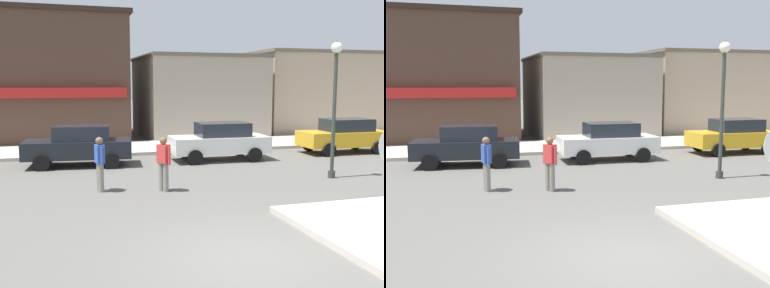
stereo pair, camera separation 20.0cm
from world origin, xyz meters
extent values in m
plane|color=#5B5954|center=(0.00, 0.00, 0.00)|extent=(160.00, 160.00, 0.00)
cube|color=beige|center=(0.00, 14.09, 0.07)|extent=(80.00, 4.00, 0.15)
cylinder|color=#333833|center=(5.47, 5.64, 2.10)|extent=(0.12, 0.12, 4.20)
cylinder|color=#333833|center=(5.47, 5.64, 0.12)|extent=(0.24, 0.24, 0.24)
sphere|color=white|center=(5.47, 5.64, 4.31)|extent=(0.36, 0.36, 0.36)
cone|color=#333833|center=(5.47, 5.64, 4.45)|extent=(0.32, 0.32, 0.18)
cube|color=black|center=(-2.58, 10.37, 0.67)|extent=(4.17, 2.15, 0.66)
cube|color=#1E232D|center=(-2.43, 10.35, 1.28)|extent=(2.23, 1.63, 0.56)
cylinder|color=black|center=(-3.91, 9.67, 0.30)|extent=(0.62, 0.25, 0.60)
cylinder|color=black|center=(-3.71, 11.36, 0.30)|extent=(0.62, 0.25, 0.60)
cylinder|color=black|center=(-1.45, 9.38, 0.30)|extent=(0.62, 0.25, 0.60)
cylinder|color=black|center=(-1.25, 11.07, 0.30)|extent=(0.62, 0.25, 0.60)
cube|color=white|center=(3.05, 10.03, 0.67)|extent=(4.06, 1.85, 0.66)
cube|color=#1E232D|center=(3.20, 10.03, 1.28)|extent=(2.13, 1.47, 0.56)
cylinder|color=black|center=(1.78, 9.23, 0.30)|extent=(0.61, 0.20, 0.60)
cylinder|color=black|center=(1.84, 10.93, 0.30)|extent=(0.61, 0.20, 0.60)
cylinder|color=black|center=(4.25, 9.14, 0.30)|extent=(0.61, 0.20, 0.60)
cylinder|color=black|center=(4.32, 10.84, 0.30)|extent=(0.61, 0.20, 0.60)
cube|color=gold|center=(9.19, 10.28, 0.67)|extent=(4.05, 1.82, 0.66)
cube|color=#1E232D|center=(9.34, 10.27, 1.28)|extent=(2.12, 1.45, 0.56)
cylinder|color=black|center=(7.92, 9.46, 0.30)|extent=(0.60, 0.20, 0.60)
cylinder|color=black|center=(7.97, 11.16, 0.30)|extent=(0.60, 0.20, 0.60)
cylinder|color=black|center=(10.40, 9.39, 0.30)|extent=(0.60, 0.20, 0.60)
cylinder|color=black|center=(10.45, 11.09, 0.30)|extent=(0.60, 0.20, 0.60)
cylinder|color=gray|center=(-2.18, 6.02, 0.42)|extent=(0.16, 0.16, 0.85)
cylinder|color=gray|center=(-2.15, 5.84, 0.42)|extent=(0.16, 0.16, 0.85)
cube|color=#3351A8|center=(-2.17, 5.93, 1.12)|extent=(0.28, 0.39, 0.54)
sphere|color=brown|center=(-2.17, 5.93, 1.50)|extent=(0.22, 0.22, 0.22)
cylinder|color=#3351A8|center=(-2.21, 6.16, 1.07)|extent=(0.11, 0.11, 0.52)
cylinder|color=#3351A8|center=(-2.12, 5.71, 1.07)|extent=(0.11, 0.11, 0.52)
cylinder|color=gray|center=(-0.33, 5.34, 0.42)|extent=(0.16, 0.16, 0.85)
cylinder|color=gray|center=(-0.43, 5.49, 0.42)|extent=(0.16, 0.16, 0.85)
cube|color=#D13838|center=(-0.38, 5.42, 1.12)|extent=(0.38, 0.42, 0.54)
sphere|color=brown|center=(-0.38, 5.42, 1.50)|extent=(0.22, 0.22, 0.22)
cylinder|color=#D13838|center=(-0.26, 5.22, 1.07)|extent=(0.12, 0.12, 0.52)
cylinder|color=#D13838|center=(-0.50, 5.61, 1.07)|extent=(0.12, 0.12, 0.52)
cube|color=#473328|center=(-4.89, 20.02, 3.35)|extent=(10.61, 7.85, 6.70)
cube|color=#B21E1E|center=(-4.89, 15.94, 2.70)|extent=(10.08, 0.40, 0.50)
cube|color=#2E211A|center=(-4.89, 20.02, 6.82)|extent=(10.93, 8.08, 0.24)
cube|color=#9E9384|center=(5.00, 19.34, 2.29)|extent=(6.83, 6.92, 4.59)
cube|color=#5E584F|center=(5.00, 19.34, 4.69)|extent=(6.96, 7.05, 0.20)
cube|color=tan|center=(13.28, 20.49, 2.49)|extent=(8.71, 7.68, 4.99)
cube|color=#685B4C|center=(13.28, 20.49, 5.09)|extent=(8.88, 7.84, 0.20)
camera|label=1|loc=(-3.33, -7.19, 3.15)|focal=42.00mm
camera|label=2|loc=(-3.13, -7.25, 3.15)|focal=42.00mm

